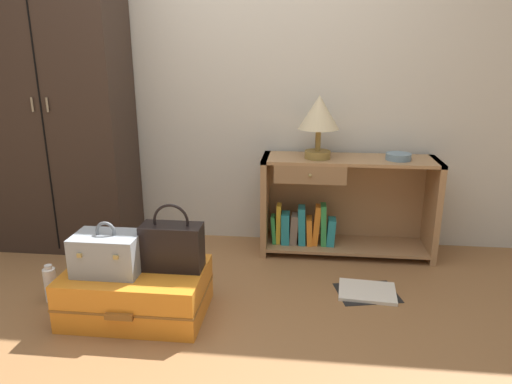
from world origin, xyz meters
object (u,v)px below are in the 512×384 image
Objects in this scene: bowl at (398,157)px; train_case at (108,253)px; bookshelf at (338,206)px; table_lamp at (319,116)px; handbag at (172,246)px; suitcase_large at (137,292)px; bottle at (51,284)px; wardrobe at (59,101)px; open_book_on_floor at (367,292)px.

bowl is 1.89m from train_case.
bowl is at bearing -5.65° from bookshelf.
table_lamp is 1.15× the size of handbag.
bottle is at bearing 171.45° from suitcase_large.
table_lamp is 1.88× the size of bottle.
handbag is (1.00, -0.85, -0.65)m from wardrobe.
table_lamp is 1.55m from suitcase_large.
handbag is 0.91× the size of open_book_on_floor.
bottle is at bearing 163.95° from train_case.
bottle is at bearing -157.35° from bowl.
bookshelf reaches higher than bottle.
wardrobe is at bearing 165.47° from open_book_on_floor.
wardrobe is 5.03× the size of table_lamp.
train_case is at bearing -149.06° from bowl.
suitcase_large is 0.33m from handbag.
bowl is at bearing 31.94° from suitcase_large.
wardrobe reaches higher than bowl.
table_lamp is at bearing 49.09° from handbag.
bookshelf is 0.65m from table_lamp.
table_lamp reaches higher than train_case.
handbag is at bearing -130.91° from table_lamp.
bowl is (0.52, 0.01, -0.26)m from table_lamp.
train_case is at bearing -141.08° from bookshelf.
bowl is 1.83m from suitcase_large.
wardrobe is at bearing 139.46° from handbag.
bookshelf is at bearing 45.13° from handbag.
table_lamp is 1.55m from train_case.
suitcase_large is at bearing -148.06° from bowl.
train_case is at bearing -163.87° from open_book_on_floor.
wardrobe is 5.80× the size of handbag.
suitcase_large is (-0.95, -0.91, -0.83)m from table_lamp.
bowl reaches higher than train_case.
bowl is (0.37, -0.04, 0.37)m from bookshelf.
wardrobe is 1.50m from suitcase_large.
bottle is (-0.54, 0.08, -0.03)m from suitcase_large.
bookshelf is at bearing 28.03° from bottle.
suitcase_large is at bearing -139.23° from bookshelf.
bottle is at bearing 176.83° from handbag.
suitcase_large is 0.54m from bottle.
wardrobe is at bearing 131.90° from suitcase_large.
table_lamp is at bearing 29.17° from bottle.
table_lamp reaches higher than bowl.
bowl reaches higher than bookshelf.
open_book_on_floor is at bearing 16.13° from train_case.
open_book_on_floor is at bearing -60.74° from table_lamp.
wardrobe is at bearing 108.19° from bottle.
bookshelf is 1.58m from train_case.
suitcase_large is at bearing -168.53° from handbag.
bottle is (-1.49, -0.83, -0.86)m from table_lamp.
bookshelf reaches higher than train_case.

